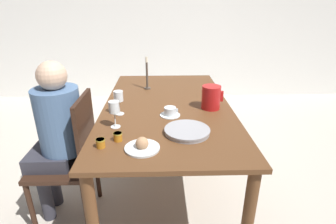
{
  "coord_description": "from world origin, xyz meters",
  "views": [
    {
      "loc": [
        -0.05,
        -1.97,
        1.52
      ],
      "look_at": [
        0.0,
        -0.27,
        0.81
      ],
      "focal_mm": 28.0,
      "sensor_mm": 36.0,
      "label": 1
    }
  ],
  "objects_px": {
    "teacup_near_person": "(170,112)",
    "bread_plate": "(142,146)",
    "person_seated": "(56,130)",
    "serving_tray": "(187,131)",
    "wine_glass_water": "(118,97)",
    "jam_jar_red": "(101,143)",
    "candlestick_tall": "(147,77)",
    "wine_glass_juice": "(114,109)",
    "jam_jar_amber": "(118,136)",
    "chair_person_side": "(72,157)",
    "red_pitcher": "(211,97)"
  },
  "relations": [
    {
      "from": "person_seated",
      "to": "wine_glass_water",
      "type": "relative_size",
      "value": 6.64
    },
    {
      "from": "jam_jar_red",
      "to": "chair_person_side",
      "type": "bearing_deg",
      "value": 134.35
    },
    {
      "from": "chair_person_side",
      "to": "candlestick_tall",
      "type": "relative_size",
      "value": 3.14
    },
    {
      "from": "wine_glass_juice",
      "to": "person_seated",
      "type": "bearing_deg",
      "value": 170.03
    },
    {
      "from": "jam_jar_amber",
      "to": "candlestick_tall",
      "type": "xyz_separation_m",
      "value": [
        0.13,
        1.01,
        0.09
      ]
    },
    {
      "from": "person_seated",
      "to": "serving_tray",
      "type": "relative_size",
      "value": 4.1
    },
    {
      "from": "chair_person_side",
      "to": "wine_glass_water",
      "type": "height_order",
      "value": "chair_person_side"
    },
    {
      "from": "teacup_near_person",
      "to": "serving_tray",
      "type": "distance_m",
      "value": 0.3
    },
    {
      "from": "jam_jar_amber",
      "to": "wine_glass_juice",
      "type": "bearing_deg",
      "value": 103.25
    },
    {
      "from": "wine_glass_water",
      "to": "candlestick_tall",
      "type": "distance_m",
      "value": 0.63
    },
    {
      "from": "red_pitcher",
      "to": "jam_jar_red",
      "type": "xyz_separation_m",
      "value": [
        -0.73,
        -0.57,
        -0.06
      ]
    },
    {
      "from": "person_seated",
      "to": "wine_glass_juice",
      "type": "relative_size",
      "value": 6.53
    },
    {
      "from": "red_pitcher",
      "to": "jam_jar_red",
      "type": "bearing_deg",
      "value": -141.98
    },
    {
      "from": "wine_glass_water",
      "to": "red_pitcher",
      "type": "bearing_deg",
      "value": 7.8
    },
    {
      "from": "red_pitcher",
      "to": "wine_glass_water",
      "type": "xyz_separation_m",
      "value": [
        -0.69,
        -0.09,
        0.04
      ]
    },
    {
      "from": "wine_glass_water",
      "to": "bread_plate",
      "type": "bearing_deg",
      "value": -68.64
    },
    {
      "from": "chair_person_side",
      "to": "wine_glass_juice",
      "type": "height_order",
      "value": "chair_person_side"
    },
    {
      "from": "teacup_near_person",
      "to": "serving_tray",
      "type": "relative_size",
      "value": 0.51
    },
    {
      "from": "wine_glass_water",
      "to": "teacup_near_person",
      "type": "distance_m",
      "value": 0.39
    },
    {
      "from": "chair_person_side",
      "to": "teacup_near_person",
      "type": "bearing_deg",
      "value": -78.39
    },
    {
      "from": "wine_glass_juice",
      "to": "serving_tray",
      "type": "height_order",
      "value": "wine_glass_juice"
    },
    {
      "from": "red_pitcher",
      "to": "candlestick_tall",
      "type": "height_order",
      "value": "candlestick_tall"
    },
    {
      "from": "jam_jar_red",
      "to": "candlestick_tall",
      "type": "xyz_separation_m",
      "value": [
        0.22,
        1.08,
        0.09
      ]
    },
    {
      "from": "wine_glass_juice",
      "to": "jam_jar_red",
      "type": "bearing_deg",
      "value": -99.5
    },
    {
      "from": "person_seated",
      "to": "bread_plate",
      "type": "distance_m",
      "value": 0.72
    },
    {
      "from": "wine_glass_juice",
      "to": "candlestick_tall",
      "type": "height_order",
      "value": "candlestick_tall"
    },
    {
      "from": "wine_glass_juice",
      "to": "serving_tray",
      "type": "relative_size",
      "value": 0.63
    },
    {
      "from": "red_pitcher",
      "to": "jam_jar_amber",
      "type": "distance_m",
      "value": 0.82
    },
    {
      "from": "serving_tray",
      "to": "candlestick_tall",
      "type": "height_order",
      "value": "candlestick_tall"
    },
    {
      "from": "serving_tray",
      "to": "candlestick_tall",
      "type": "bearing_deg",
      "value": 107.44
    },
    {
      "from": "bread_plate",
      "to": "jam_jar_red",
      "type": "xyz_separation_m",
      "value": [
        -0.24,
        0.03,
        0.01
      ]
    },
    {
      "from": "person_seated",
      "to": "candlestick_tall",
      "type": "relative_size",
      "value": 3.89
    },
    {
      "from": "wine_glass_juice",
      "to": "teacup_near_person",
      "type": "height_order",
      "value": "wine_glass_juice"
    },
    {
      "from": "candlestick_tall",
      "to": "jam_jar_amber",
      "type": "bearing_deg",
      "value": -97.48
    },
    {
      "from": "teacup_near_person",
      "to": "jam_jar_amber",
      "type": "distance_m",
      "value": 0.49
    },
    {
      "from": "wine_glass_water",
      "to": "candlestick_tall",
      "type": "xyz_separation_m",
      "value": [
        0.18,
        0.6,
        -0.01
      ]
    },
    {
      "from": "jam_jar_amber",
      "to": "jam_jar_red",
      "type": "distance_m",
      "value": 0.11
    },
    {
      "from": "jam_jar_amber",
      "to": "jam_jar_red",
      "type": "relative_size",
      "value": 1.0
    },
    {
      "from": "bread_plate",
      "to": "chair_person_side",
      "type": "bearing_deg",
      "value": 148.53
    },
    {
      "from": "wine_glass_water",
      "to": "teacup_near_person",
      "type": "height_order",
      "value": "wine_glass_water"
    },
    {
      "from": "teacup_near_person",
      "to": "candlestick_tall",
      "type": "xyz_separation_m",
      "value": [
        -0.19,
        0.64,
        0.09
      ]
    },
    {
      "from": "teacup_near_person",
      "to": "bread_plate",
      "type": "bearing_deg",
      "value": -110.55
    },
    {
      "from": "teacup_near_person",
      "to": "candlestick_tall",
      "type": "height_order",
      "value": "candlestick_tall"
    },
    {
      "from": "teacup_near_person",
      "to": "candlestick_tall",
      "type": "relative_size",
      "value": 0.48
    },
    {
      "from": "wine_glass_juice",
      "to": "jam_jar_amber",
      "type": "xyz_separation_m",
      "value": [
        0.04,
        -0.19,
        -0.1
      ]
    },
    {
      "from": "teacup_near_person",
      "to": "red_pitcher",
      "type": "bearing_deg",
      "value": 22.4
    },
    {
      "from": "chair_person_side",
      "to": "person_seated",
      "type": "height_order",
      "value": "person_seated"
    },
    {
      "from": "red_pitcher",
      "to": "candlestick_tall",
      "type": "relative_size",
      "value": 0.6
    },
    {
      "from": "person_seated",
      "to": "serving_tray",
      "type": "bearing_deg",
      "value": -101.21
    },
    {
      "from": "chair_person_side",
      "to": "wine_glass_juice",
      "type": "distance_m",
      "value": 0.51
    }
  ]
}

